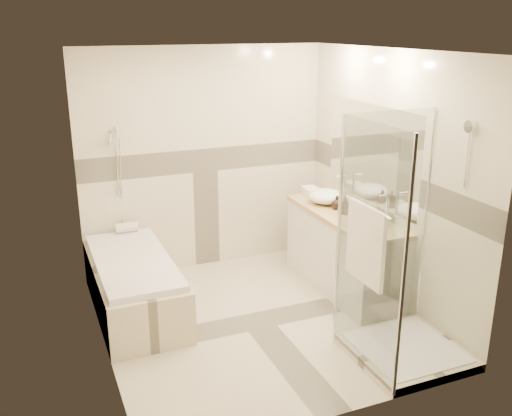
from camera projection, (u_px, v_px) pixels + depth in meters
name	position (u px, v px, depth m)	size (l,w,h in m)	color
room	(262.00, 194.00, 5.10)	(2.82, 3.02, 2.52)	beige
bathtub	(134.00, 282.00, 5.56)	(0.75, 1.70, 0.56)	beige
vanity	(344.00, 251.00, 6.00)	(0.58, 1.62, 0.85)	silver
shower_enclosure	(393.00, 301.00, 4.75)	(0.96, 0.93, 2.04)	beige
vessel_sink_near	(326.00, 196.00, 6.18)	(0.39, 0.39, 0.15)	white
vessel_sink_far	(367.00, 218.00, 5.47)	(0.39, 0.39, 0.16)	white
faucet_near	(344.00, 185.00, 6.23)	(0.12, 0.03, 0.30)	silver
faucet_far	(386.00, 206.00, 5.52)	(0.13, 0.03, 0.31)	silver
amenity_bottle_a	(345.00, 206.00, 5.82)	(0.08, 0.08, 0.18)	black
amenity_bottle_b	(337.00, 203.00, 5.98)	(0.11, 0.11, 0.14)	black
folded_towels	(312.00, 191.00, 6.47)	(0.16, 0.26, 0.08)	white
rolled_towel	(127.00, 227.00, 6.15)	(0.11, 0.11, 0.23)	white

